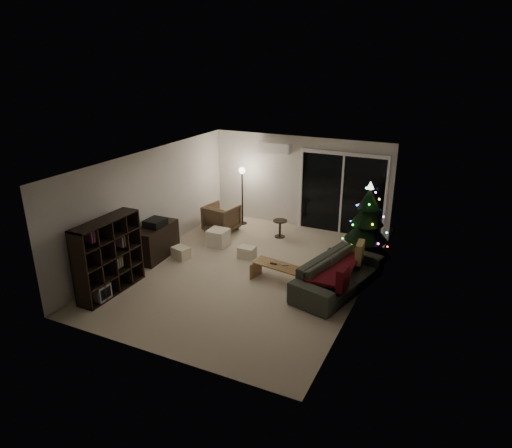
{
  "coord_description": "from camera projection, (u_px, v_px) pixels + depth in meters",
  "views": [
    {
      "loc": [
        4.1,
        -8.09,
        4.54
      ],
      "look_at": [
        0.1,
        0.3,
        1.05
      ],
      "focal_mm": 32.0,
      "sensor_mm": 36.0,
      "label": 1
    }
  ],
  "objects": [
    {
      "name": "cardboard_box_b",
      "position": [
        247.0,
        252.0,
        10.74
      ],
      "size": [
        0.39,
        0.3,
        0.27
      ],
      "primitive_type": "cube",
      "rotation": [
        0.0,
        0.0,
        0.02
      ],
      "color": "white",
      "rests_on": "floor"
    },
    {
      "name": "room",
      "position": [
        291.0,
        212.0,
        10.8
      ],
      "size": [
        6.5,
        7.51,
        2.6
      ],
      "color": "beige",
      "rests_on": "ground"
    },
    {
      "name": "media_cabinet",
      "position": [
        157.0,
        242.0,
        10.69
      ],
      "size": [
        0.56,
        1.28,
        0.78
      ],
      "primitive_type": "cube",
      "rotation": [
        0.0,
        0.0,
        0.07
      ],
      "color": "black",
      "rests_on": "floor"
    },
    {
      "name": "bookshelf",
      "position": [
        101.0,
        255.0,
        9.08
      ],
      "size": [
        0.87,
        1.59,
        1.55
      ],
      "primitive_type": null,
      "rotation": [
        0.0,
        0.0,
        -0.33
      ],
      "color": "black",
      "rests_on": "floor"
    },
    {
      "name": "christmas_tree",
      "position": [
        367.0,
        223.0,
        10.19
      ],
      "size": [
        1.55,
        1.55,
        1.93
      ],
      "primitive_type": "cone",
      "rotation": [
        0.0,
        0.0,
        0.36
      ],
      "color": "black",
      "rests_on": "floor"
    },
    {
      "name": "remote_b",
      "position": [
        285.0,
        265.0,
        9.53
      ],
      "size": [
        0.14,
        0.08,
        0.02
      ],
      "primitive_type": "cube",
      "rotation": [
        0.0,
        0.0,
        0.35
      ],
      "color": "slate",
      "rests_on": "coffee_table"
    },
    {
      "name": "ottoman",
      "position": [
        218.0,
        238.0,
        11.39
      ],
      "size": [
        0.49,
        0.49,
        0.43
      ],
      "primitive_type": "cube",
      "rotation": [
        0.0,
        0.0,
        0.02
      ],
      "color": "silver",
      "rests_on": "floor"
    },
    {
      "name": "armchair",
      "position": [
        222.0,
        218.0,
        12.29
      ],
      "size": [
        0.88,
        0.9,
        0.74
      ],
      "primitive_type": "imported",
      "rotation": [
        0.0,
        0.0,
        3.02
      ],
      "color": "#4F3E29",
      "rests_on": "floor"
    },
    {
      "name": "floor_lamp",
      "position": [
        242.0,
        197.0,
        12.68
      ],
      "size": [
        0.25,
        0.25,
        1.57
      ],
      "primitive_type": "cylinder",
      "color": "black",
      "rests_on": "floor"
    },
    {
      "name": "sofa",
      "position": [
        339.0,
        274.0,
        9.22
      ],
      "size": [
        1.45,
        2.48,
        0.68
      ],
      "primitive_type": "imported",
      "rotation": [
        0.0,
        0.0,
        1.32
      ],
      "color": "#43473C",
      "rests_on": "floor"
    },
    {
      "name": "sofa_throw",
      "position": [
        334.0,
        267.0,
        9.21
      ],
      "size": [
        0.73,
        1.68,
        0.06
      ],
      "primitive_type": "cube",
      "color": "#3D0C08",
      "rests_on": "sofa"
    },
    {
      "name": "coffee_table",
      "position": [
        280.0,
        273.0,
        9.6
      ],
      "size": [
        1.24,
        0.61,
        0.38
      ],
      "primitive_type": null,
      "rotation": [
        0.0,
        0.0,
        -0.17
      ],
      "color": "#A6724B",
      "rests_on": "floor"
    },
    {
      "name": "cushion_b",
      "position": [
        343.0,
        278.0,
        8.47
      ],
      "size": [
        0.16,
        0.46,
        0.45
      ],
      "primitive_type": "cube",
      "rotation": [
        0.0,
        0.0,
        -0.07
      ],
      "color": "#3D0C08",
      "rests_on": "sofa"
    },
    {
      "name": "cardboard_box_a",
      "position": [
        181.0,
        253.0,
        10.71
      ],
      "size": [
        0.46,
        0.39,
        0.28
      ],
      "primitive_type": "cube",
      "rotation": [
        0.0,
        0.0,
        -0.27
      ],
      "color": "white",
      "rests_on": "floor"
    },
    {
      "name": "side_table",
      "position": [
        280.0,
        229.0,
        11.94
      ],
      "size": [
        0.41,
        0.41,
        0.46
      ],
      "primitive_type": "cylinder",
      "rotation": [
        0.0,
        0.0,
        0.1
      ],
      "color": "black",
      "rests_on": "floor"
    },
    {
      "name": "remote_a",
      "position": [
        274.0,
        264.0,
        9.59
      ],
      "size": [
        0.15,
        0.04,
        0.02
      ],
      "primitive_type": "cube",
      "color": "black",
      "rests_on": "coffee_table"
    },
    {
      "name": "cushion_a",
      "position": [
        360.0,
        252.0,
        9.57
      ],
      "size": [
        0.17,
        0.46,
        0.45
      ],
      "primitive_type": "cube",
      "rotation": [
        0.0,
        0.0,
        0.09
      ],
      "color": "#A1824D",
      "rests_on": "sofa"
    },
    {
      "name": "stereo",
      "position": [
        155.0,
        223.0,
        10.53
      ],
      "size": [
        0.4,
        0.47,
        0.17
      ],
      "primitive_type": "cube",
      "color": "black",
      "rests_on": "media_cabinet"
    }
  ]
}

